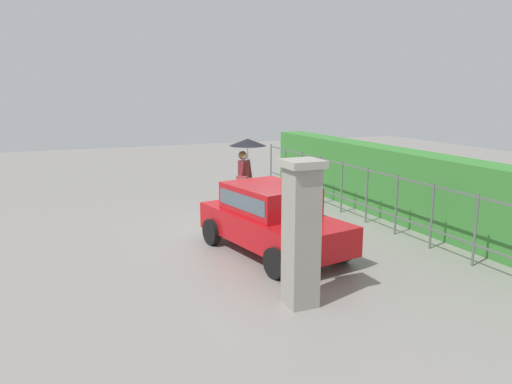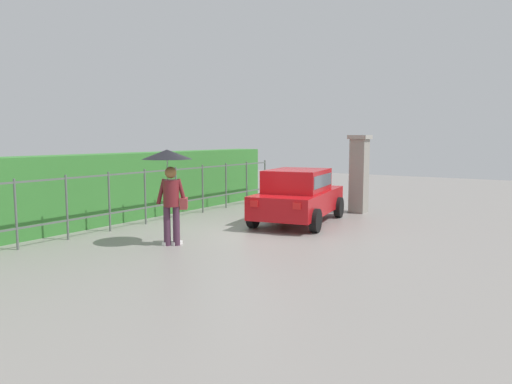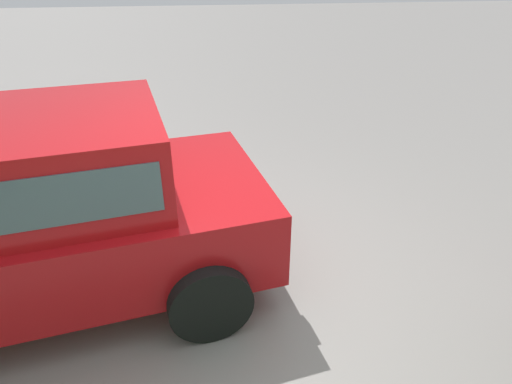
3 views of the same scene
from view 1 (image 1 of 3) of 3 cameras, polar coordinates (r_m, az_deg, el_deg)
The scene contains 6 objects.
ground_plane at distance 12.76m, azimuth -0.61°, elevation -4.19°, with size 40.00×40.00×0.00m, color gray.
car at distance 10.74m, azimuth 1.84°, elevation -2.81°, with size 3.95×2.39×1.48m.
pedestrian at distance 14.61m, azimuth -1.15°, elevation 4.23°, with size 1.09×1.09×2.09m.
gate_pillar at distance 8.02m, azimuth 5.21°, elevation -4.65°, with size 0.60×0.60×2.42m.
fence_section at distance 13.95m, azimuth 11.17°, elevation 0.44°, with size 11.01×0.05×1.50m.
hedge_row at distance 14.56m, azimuth 14.75°, elevation 1.24°, with size 11.96×0.90×1.90m, color #387F33.
Camera 1 is at (11.35, -4.68, 3.49)m, focal length 34.80 mm.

